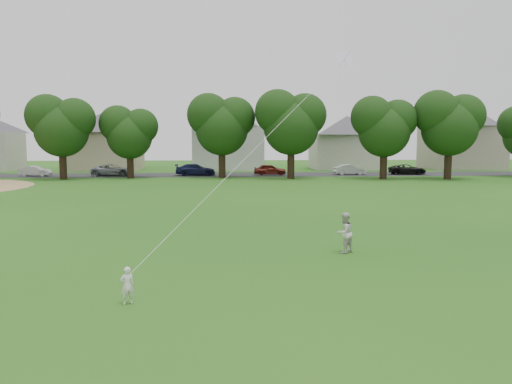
{
  "coord_description": "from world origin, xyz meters",
  "views": [
    {
      "loc": [
        -0.52,
        -14.77,
        4.11
      ],
      "look_at": [
        0.55,
        2.0,
        2.3
      ],
      "focal_mm": 35.0,
      "sensor_mm": 36.0,
      "label": 1
    }
  ],
  "objects": [
    {
      "name": "ground",
      "position": [
        0.0,
        0.0,
        0.0
      ],
      "size": [
        160.0,
        160.0,
        0.0
      ],
      "primitive_type": "plane",
      "color": "#1E5613",
      "rests_on": "ground"
    },
    {
      "name": "street",
      "position": [
        0.0,
        42.0,
        0.01
      ],
      "size": [
        90.0,
        7.0,
        0.01
      ],
      "primitive_type": "cube",
      "color": "#2D2D30",
      "rests_on": "ground"
    },
    {
      "name": "kite",
      "position": [
        0.89,
        2.31,
        4.12
      ],
      "size": [
        4.39,
        5.25,
        14.13
      ],
      "color": "white",
      "rests_on": "ground"
    },
    {
      "name": "tree_row",
      "position": [
        0.95,
        36.17,
        5.78
      ],
      "size": [
        80.23,
        8.95,
        9.51
      ],
      "color": "black",
      "rests_on": "ground"
    },
    {
      "name": "house_row",
      "position": [
        2.14,
        52.0,
        4.99
      ],
      "size": [
        77.55,
        14.01,
        10.56
      ],
      "color": "beige",
      "rests_on": "ground"
    },
    {
      "name": "parked_cars",
      "position": [
        -3.22,
        41.0,
        0.62
      ],
      "size": [
        55.36,
        2.29,
        1.29
      ],
      "color": "black",
      "rests_on": "ground"
    },
    {
      "name": "older_boy",
      "position": [
        3.77,
        2.62,
        0.74
      ],
      "size": [
        0.91,
        0.87,
        1.47
      ],
      "primitive_type": "imported",
      "rotation": [
        0.0,
        0.0,
        3.77
      ],
      "color": "silver",
      "rests_on": "ground"
    },
    {
      "name": "toddler",
      "position": [
        -2.95,
        -2.53,
        0.47
      ],
      "size": [
        0.41,
        0.35,
        0.95
      ],
      "primitive_type": "imported",
      "rotation": [
        0.0,
        0.0,
        3.57
      ],
      "color": "white",
      "rests_on": "ground"
    }
  ]
}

